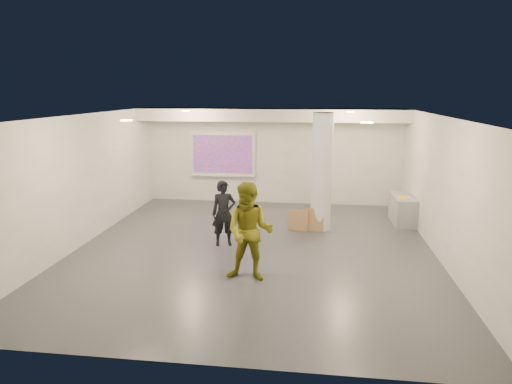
# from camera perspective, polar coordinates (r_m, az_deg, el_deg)

# --- Properties ---
(floor) EXTENTS (8.00, 9.00, 0.01)m
(floor) POSITION_cam_1_polar(r_m,az_deg,el_deg) (10.42, -0.29, -7.20)
(floor) COLOR #36393D
(floor) RESTS_ON ground
(ceiling) EXTENTS (8.00, 9.00, 0.01)m
(ceiling) POSITION_cam_1_polar(r_m,az_deg,el_deg) (9.82, -0.30, 9.50)
(ceiling) COLOR silver
(ceiling) RESTS_ON floor
(wall_back) EXTENTS (8.00, 0.01, 3.00)m
(wall_back) POSITION_cam_1_polar(r_m,az_deg,el_deg) (14.42, 2.11, 4.50)
(wall_back) COLOR beige
(wall_back) RESTS_ON floor
(wall_front) EXTENTS (8.00, 0.01, 3.00)m
(wall_front) POSITION_cam_1_polar(r_m,az_deg,el_deg) (5.75, -6.37, -8.16)
(wall_front) COLOR beige
(wall_front) RESTS_ON floor
(wall_left) EXTENTS (0.01, 9.00, 3.00)m
(wall_left) POSITION_cam_1_polar(r_m,az_deg,el_deg) (11.26, -20.91, 1.37)
(wall_left) COLOR beige
(wall_left) RESTS_ON floor
(wall_right) EXTENTS (0.01, 9.00, 3.00)m
(wall_right) POSITION_cam_1_polar(r_m,az_deg,el_deg) (10.28, 22.38, 0.25)
(wall_right) COLOR beige
(wall_right) RESTS_ON floor
(soffit_band) EXTENTS (8.00, 1.10, 0.36)m
(soffit_band) POSITION_cam_1_polar(r_m,az_deg,el_deg) (13.75, 1.93, 9.63)
(soffit_band) COLOR silver
(soffit_band) RESTS_ON ceiling
(downlight_nw) EXTENTS (0.22, 0.22, 0.02)m
(downlight_nw) POSITION_cam_1_polar(r_m,az_deg,el_deg) (12.73, -8.77, 9.98)
(downlight_nw) COLOR #FFF691
(downlight_nw) RESTS_ON ceiling
(downlight_ne) EXTENTS (0.22, 0.22, 0.02)m
(downlight_ne) POSITION_cam_1_polar(r_m,az_deg,el_deg) (12.26, 11.71, 9.77)
(downlight_ne) COLOR #FFF691
(downlight_ne) RESTS_ON ceiling
(downlight_sw) EXTENTS (0.22, 0.22, 0.02)m
(downlight_sw) POSITION_cam_1_polar(r_m,az_deg,el_deg) (8.96, -15.91, 8.60)
(downlight_sw) COLOR #FFF691
(downlight_sw) RESTS_ON ceiling
(downlight_se) EXTENTS (0.22, 0.22, 0.02)m
(downlight_se) POSITION_cam_1_polar(r_m,az_deg,el_deg) (8.28, 13.67, 8.44)
(downlight_se) COLOR #FFF691
(downlight_se) RESTS_ON ceiling
(column) EXTENTS (0.52, 0.52, 3.00)m
(column) POSITION_cam_1_polar(r_m,az_deg,el_deg) (11.70, 8.21, 2.47)
(column) COLOR silver
(column) RESTS_ON floor
(projection_screen) EXTENTS (2.10, 0.13, 1.42)m
(projection_screen) POSITION_cam_1_polar(r_m,az_deg,el_deg) (14.61, -4.19, 4.68)
(projection_screen) COLOR silver
(projection_screen) RESTS_ON wall_back
(credenza) EXTENTS (0.56, 1.29, 0.75)m
(credenza) POSITION_cam_1_polar(r_m,az_deg,el_deg) (12.96, 17.87, -2.12)
(credenza) COLOR gray
(credenza) RESTS_ON floor
(papers_stack) EXTENTS (0.31, 0.38, 0.02)m
(papers_stack) POSITION_cam_1_polar(r_m,az_deg,el_deg) (12.67, 18.05, -0.67)
(papers_stack) COLOR white
(papers_stack) RESTS_ON credenza
(postit_pad) EXTENTS (0.28, 0.35, 0.03)m
(postit_pad) POSITION_cam_1_polar(r_m,az_deg,el_deg) (12.65, 17.98, -0.66)
(postit_pad) COLOR yellow
(postit_pad) RESTS_ON credenza
(cardboard_back) EXTENTS (0.51, 0.19, 0.54)m
(cardboard_back) POSITION_cam_1_polar(r_m,az_deg,el_deg) (11.75, 5.30, -3.56)
(cardboard_back) COLOR olive
(cardboard_back) RESTS_ON floor
(cardboard_front) EXTENTS (0.55, 0.18, 0.60)m
(cardboard_front) POSITION_cam_1_polar(r_m,az_deg,el_deg) (11.76, 7.12, -3.46)
(cardboard_front) COLOR olive
(cardboard_front) RESTS_ON floor
(woman) EXTENTS (0.64, 0.52, 1.52)m
(woman) POSITION_cam_1_polar(r_m,az_deg,el_deg) (10.53, -4.05, -2.68)
(woman) COLOR black
(woman) RESTS_ON floor
(man) EXTENTS (0.96, 0.77, 1.89)m
(man) POSITION_cam_1_polar(r_m,az_deg,el_deg) (8.55, -0.78, -5.01)
(man) COLOR olive
(man) RESTS_ON floor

